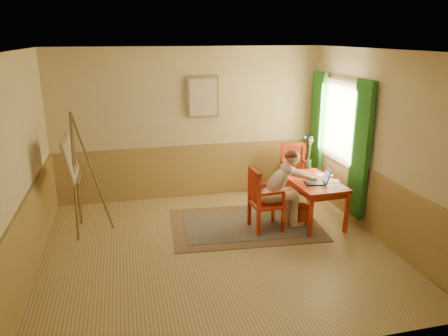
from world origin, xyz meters
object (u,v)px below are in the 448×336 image
object	(u,v)px
chair_back	(295,172)
chair_left	(263,200)
figure	(282,186)
laptop	(319,181)
easel	(73,163)
table	(313,185)

from	to	relation	value
chair_back	chair_left	bearing A→B (deg)	-130.83
chair_back	figure	world-z (taller)	figure
laptop	easel	distance (m)	3.83
figure	easel	distance (m)	3.24
table	laptop	world-z (taller)	laptop
table	easel	size ratio (longest dim) A/B	0.64
chair_back	table	bearing A→B (deg)	-96.24
chair_left	figure	world-z (taller)	figure
chair_back	laptop	size ratio (longest dim) A/B	2.55
table	chair_back	bearing A→B (deg)	83.76
chair_back	easel	bearing A→B (deg)	-171.79
table	figure	bearing A→B (deg)	-170.52
table	chair_back	size ratio (longest dim) A/B	1.18
laptop	figure	bearing A→B (deg)	173.89
chair_left	figure	xyz separation A→B (m)	(0.32, 0.03, 0.20)
table	chair_back	world-z (taller)	chair_back
figure	chair_left	bearing A→B (deg)	-173.78
chair_left	laptop	distance (m)	0.95
table	figure	size ratio (longest dim) A/B	0.96
table	laptop	size ratio (longest dim) A/B	3.00
figure	easel	world-z (taller)	easel
figure	laptop	bearing A→B (deg)	-6.11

